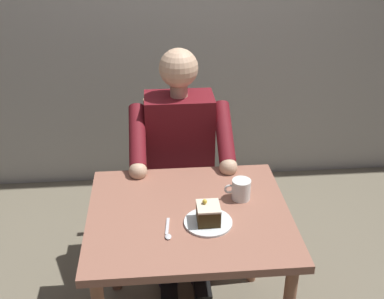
{
  "coord_description": "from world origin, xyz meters",
  "views": [
    {
      "loc": [
        0.13,
        1.68,
        1.89
      ],
      "look_at": [
        -0.02,
        -0.1,
        0.95
      ],
      "focal_mm": 44.72,
      "sensor_mm": 36.0,
      "label": 1
    }
  ],
  "objects_px": {
    "chair": "(179,170)",
    "coffee_cup": "(241,189)",
    "dessert_spoon": "(168,232)",
    "seated_person": "(181,162)",
    "cake_slice": "(208,213)",
    "dining_table": "(189,230)"
  },
  "relations": [
    {
      "from": "dining_table",
      "to": "chair",
      "type": "distance_m",
      "value": 0.73
    },
    {
      "from": "chair",
      "to": "dessert_spoon",
      "type": "height_order",
      "value": "chair"
    },
    {
      "from": "dining_table",
      "to": "cake_slice",
      "type": "distance_m",
      "value": 0.18
    },
    {
      "from": "dessert_spoon",
      "to": "coffee_cup",
      "type": "bearing_deg",
      "value": -146.59
    },
    {
      "from": "seated_person",
      "to": "coffee_cup",
      "type": "height_order",
      "value": "seated_person"
    },
    {
      "from": "dining_table",
      "to": "dessert_spoon",
      "type": "distance_m",
      "value": 0.19
    },
    {
      "from": "dining_table",
      "to": "dessert_spoon",
      "type": "xyz_separation_m",
      "value": [
        0.1,
        0.13,
        0.1
      ]
    },
    {
      "from": "seated_person",
      "to": "cake_slice",
      "type": "distance_m",
      "value": 0.65
    },
    {
      "from": "dessert_spoon",
      "to": "seated_person",
      "type": "bearing_deg",
      "value": -98.01
    },
    {
      "from": "dining_table",
      "to": "dessert_spoon",
      "type": "relative_size",
      "value": 6.03
    },
    {
      "from": "dining_table",
      "to": "dessert_spoon",
      "type": "bearing_deg",
      "value": 54.24
    },
    {
      "from": "seated_person",
      "to": "dessert_spoon",
      "type": "bearing_deg",
      "value": 81.99
    },
    {
      "from": "cake_slice",
      "to": "coffee_cup",
      "type": "distance_m",
      "value": 0.24
    },
    {
      "from": "coffee_cup",
      "to": "dessert_spoon",
      "type": "bearing_deg",
      "value": 33.41
    },
    {
      "from": "chair",
      "to": "cake_slice",
      "type": "distance_m",
      "value": 0.85
    },
    {
      "from": "chair",
      "to": "coffee_cup",
      "type": "distance_m",
      "value": 0.72
    },
    {
      "from": "seated_person",
      "to": "coffee_cup",
      "type": "relative_size",
      "value": 10.42
    },
    {
      "from": "cake_slice",
      "to": "coffee_cup",
      "type": "relative_size",
      "value": 0.87
    },
    {
      "from": "seated_person",
      "to": "cake_slice",
      "type": "height_order",
      "value": "seated_person"
    },
    {
      "from": "dining_table",
      "to": "cake_slice",
      "type": "relative_size",
      "value": 8.4
    },
    {
      "from": "chair",
      "to": "seated_person",
      "type": "bearing_deg",
      "value": 90.0
    },
    {
      "from": "seated_person",
      "to": "dessert_spoon",
      "type": "height_order",
      "value": "seated_person"
    }
  ]
}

